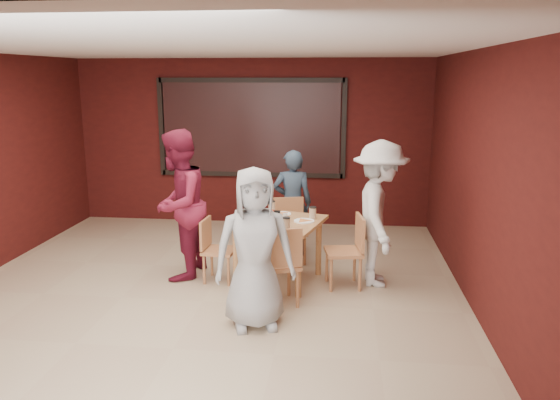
# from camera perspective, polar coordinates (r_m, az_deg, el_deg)

# --- Properties ---
(floor) EXTENTS (7.00, 7.00, 0.00)m
(floor) POSITION_cam_1_polar(r_m,az_deg,el_deg) (6.38, -8.08, -10.43)
(floor) COLOR tan
(floor) RESTS_ON ground
(window_blinds) EXTENTS (3.00, 0.02, 1.50)m
(window_blinds) POSITION_cam_1_polar(r_m,az_deg,el_deg) (9.28, -3.07, 7.52)
(window_blinds) COLOR black
(dining_table) EXTENTS (1.21, 1.21, 0.93)m
(dining_table) POSITION_cam_1_polar(r_m,az_deg,el_deg) (6.69, -0.16, -2.97)
(dining_table) COLOR #BF7F4E
(dining_table) RESTS_ON floor
(chair_front) EXTENTS (0.57, 0.57, 0.92)m
(chair_front) POSITION_cam_1_polar(r_m,az_deg,el_deg) (6.02, -0.06, -6.44)
(chair_front) COLOR #AC7143
(chair_front) RESTS_ON floor
(chair_back) EXTENTS (0.51, 0.51, 0.87)m
(chair_back) POSITION_cam_1_polar(r_m,az_deg,el_deg) (7.52, 1.01, -2.71)
(chair_back) COLOR #AC7143
(chair_back) RESTS_ON floor
(chair_left) EXTENTS (0.41, 0.41, 0.79)m
(chair_left) POSITION_cam_1_polar(r_m,az_deg,el_deg) (6.83, -6.90, -4.80)
(chair_left) COLOR #AC7143
(chair_left) RESTS_ON floor
(chair_right) EXTENTS (0.49, 0.49, 0.88)m
(chair_right) POSITION_cam_1_polar(r_m,az_deg,el_deg) (6.63, 7.31, -4.89)
(chair_right) COLOR #AC7143
(chair_right) RESTS_ON floor
(diner_front) EXTENTS (0.92, 0.73, 1.65)m
(diner_front) POSITION_cam_1_polar(r_m,az_deg,el_deg) (5.47, -2.67, -5.10)
(diner_front) COLOR #A3A3A3
(diner_front) RESTS_ON floor
(diner_back) EXTENTS (0.58, 0.41, 1.51)m
(diner_back) POSITION_cam_1_polar(r_m,az_deg,el_deg) (7.71, 1.30, -0.30)
(diner_back) COLOR #2D3E50
(diner_back) RESTS_ON floor
(diner_left) EXTENTS (0.80, 0.98, 1.88)m
(diner_left) POSITION_cam_1_polar(r_m,az_deg,el_deg) (6.91, -10.58, -0.51)
(diner_left) COLOR maroon
(diner_left) RESTS_ON floor
(diner_right) EXTENTS (0.68, 1.16, 1.77)m
(diner_right) POSITION_cam_1_polar(r_m,az_deg,el_deg) (6.68, 10.36, -1.42)
(diner_right) COLOR silver
(diner_right) RESTS_ON floor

